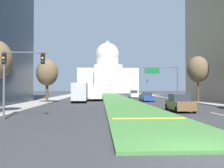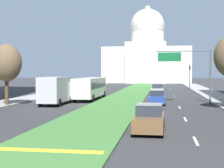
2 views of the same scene
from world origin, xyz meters
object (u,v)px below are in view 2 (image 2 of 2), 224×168
Objects in this scene: overhead_guide_sign at (189,64)px; sedan_midblock at (157,98)px; street_tree_left_mid at (6,63)px; sedan_lead_stopped at (149,119)px; box_truck_delivery at (55,90)px; sedan_distant at (157,90)px; capitol_building at (147,57)px; traffic_light_far_right at (190,74)px; city_bus at (90,87)px.

overhead_guide_sign is 5.74m from sedan_midblock.
sedan_lead_stopped is (16.29, -13.55, -3.95)m from street_tree_left_mid.
street_tree_left_mid is (-20.30, -6.36, 0.08)m from overhead_guide_sign.
street_tree_left_mid reaches higher than box_truck_delivery.
box_truck_delivery is (4.98, 1.90, -3.10)m from street_tree_left_mid.
sedan_lead_stopped is 0.69× the size of box_truck_delivery.
street_tree_left_mid is at bearing -130.24° from sedan_distant.
street_tree_left_mid is 1.08× the size of box_truck_delivery.
box_truck_delivery is at bearing -123.13° from sedan_distant.
traffic_light_far_right is at bearing -77.69° from capitol_building.
capitol_building is 84.29m from street_tree_left_mid.
city_bus is (-9.14, 5.05, 0.99)m from sedan_midblock.
overhead_guide_sign is 13.62m from city_bus.
sedan_lead_stopped is at bearing -90.74° from sedan_midblock.
street_tree_left_mid reaches higher than overhead_guide_sign.
street_tree_left_mid is at bearing -164.80° from sedan_midblock.
overhead_guide_sign is (8.46, -77.00, -4.10)m from capitol_building.
sedan_midblock is (4.69, -78.87, -8.00)m from capitol_building.
capitol_building is at bearing 102.31° from traffic_light_far_right.
street_tree_left_mid is 25.59m from sedan_distant.
sedan_distant is at bearing -85.98° from capitol_building.
sedan_midblock is at bearing 12.65° from box_truck_delivery.
city_bus is (-4.45, -73.82, -7.02)m from capitol_building.
sedan_midblock is at bearing 89.26° from sedan_lead_stopped.
traffic_light_far_right is 30.27m from sedan_midblock.
traffic_light_far_right is 36.69m from box_truck_delivery.
sedan_midblock is (-3.77, -1.87, -3.91)m from overhead_guide_sign.
sedan_midblock is at bearing -153.66° from overhead_guide_sign.
overhead_guide_sign is 21.27m from street_tree_left_mid.
sedan_distant is (4.50, -64.05, -7.93)m from capitol_building.
capitol_building is 6.56× the size of sedan_lead_stopped.
sedan_lead_stopped is 24.76m from city_bus.
overhead_guide_sign is 16.24m from box_truck_delivery.
sedan_distant is at bearing 89.93° from sedan_lead_stopped.
capitol_building reaches higher than box_truck_delivery.
overhead_guide_sign is at bearing -94.75° from traffic_light_far_right.
overhead_guide_sign is 1.49× the size of sedan_lead_stopped.
sedan_lead_stopped is at bearing -87.37° from capitol_building.
sedan_distant is 13.28m from city_bus.
box_truck_delivery reaches higher than sedan_lead_stopped.
overhead_guide_sign reaches higher than sedan_midblock.
traffic_light_far_right reaches higher than sedan_distant.
sedan_distant is at bearing -113.02° from traffic_light_far_right.
traffic_light_far_right is at bearing 78.39° from sedan_midblock.
traffic_light_far_right is 1.12× the size of sedan_midblock.
box_truck_delivery is at bearing 126.23° from sedan_lead_stopped.
traffic_light_far_right is 1.18× the size of sedan_lead_stopped.
sedan_distant is at bearing 49.76° from street_tree_left_mid.
city_bus reaches higher than sedan_lead_stopped.
traffic_light_far_right is at bearing 61.27° from box_truck_delivery.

